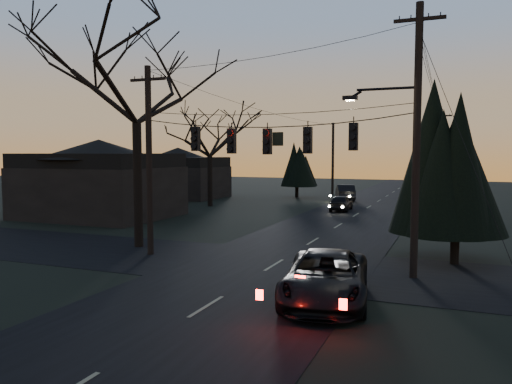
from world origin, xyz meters
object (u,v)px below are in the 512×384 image
at_px(sedan_oncoming_a, 341,203).
at_px(sedan_oncoming_b, 345,193).
at_px(utility_pole_left, 151,254).
at_px(utility_pole_far_l, 332,194).
at_px(evergreen_right, 458,158).
at_px(suv_near, 326,278).
at_px(utility_pole_right, 413,278).
at_px(utility_pole_far_r, 439,205).
at_px(bare_tree_left, 136,72).

distance_m(sedan_oncoming_a, sedan_oncoming_b, 9.19).
xyz_separation_m(utility_pole_left, utility_pole_far_l, (0.00, 36.00, 0.00)).
bearing_deg(evergreen_right, utility_pole_left, -166.73).
relative_size(utility_pole_far_l, evergreen_right, 1.04).
xyz_separation_m(utility_pole_far_l, suv_near, (9.20, -40.13, 0.76)).
height_order(evergreen_right, sedan_oncoming_a, evergreen_right).
relative_size(utility_pole_right, sedan_oncoming_a, 2.66).
height_order(sedan_oncoming_a, sedan_oncoming_b, sedan_oncoming_b).
xyz_separation_m(utility_pole_left, sedan_oncoming_b, (2.80, 29.43, 0.76)).
distance_m(utility_pole_far_r, utility_pole_far_l, 14.01).
bearing_deg(sedan_oncoming_b, suv_near, 83.79).
bearing_deg(utility_pole_far_r, bare_tree_left, -116.23).
bearing_deg(bare_tree_left, utility_pole_right, -6.03).
relative_size(utility_pole_far_r, sedan_oncoming_b, 1.84).
bearing_deg(utility_pole_right, utility_pole_far_l, 107.72).
distance_m(utility_pole_left, utility_pole_far_l, 36.00).
bearing_deg(utility_pole_right, bare_tree_left, 173.97).
relative_size(bare_tree_left, suv_near, 2.23).
relative_size(suv_near, sedan_oncoming_b, 1.18).
xyz_separation_m(evergreen_right, suv_near, (-3.71, -7.17, -3.68)).
height_order(evergreen_right, suv_near, evergreen_right).
distance_m(utility_pole_far_r, sedan_oncoming_b, 8.85).
xyz_separation_m(bare_tree_left, sedan_oncoming_b, (4.41, 28.05, -7.76)).
xyz_separation_m(utility_pole_right, suv_near, (-2.30, -4.13, 0.76)).
bearing_deg(utility_pole_far_r, suv_near, -94.09).
xyz_separation_m(sedan_oncoming_a, sedan_oncoming_b, (-1.56, 9.06, 0.12)).
xyz_separation_m(utility_pole_far_l, sedan_oncoming_b, (2.80, -6.57, 0.76)).
height_order(utility_pole_left, utility_pole_far_l, utility_pole_left).
xyz_separation_m(utility_pole_right, sedan_oncoming_a, (-7.14, 20.37, 0.64)).
bearing_deg(utility_pole_far_r, utility_pole_far_l, 145.18).
xyz_separation_m(evergreen_right, sedan_oncoming_a, (-8.54, 17.33, -3.80)).
distance_m(utility_pole_left, sedan_oncoming_a, 20.85).
relative_size(utility_pole_far_l, suv_near, 1.47).
distance_m(utility_pole_far_r, bare_tree_left, 30.87).
xyz_separation_m(evergreen_right, sedan_oncoming_b, (-10.11, 26.39, -3.67)).
distance_m(utility_pole_far_l, bare_tree_left, 35.68).
height_order(utility_pole_left, utility_pole_far_r, same).
bearing_deg(utility_pole_far_l, utility_pole_far_r, -34.82).
height_order(utility_pole_far_l, suv_near, utility_pole_far_l).
bearing_deg(utility_pole_far_r, utility_pole_right, -90.00).
bearing_deg(sedan_oncoming_b, sedan_oncoming_a, 82.80).
xyz_separation_m(utility_pole_left, evergreen_right, (12.91, 3.04, 4.43)).
relative_size(utility_pole_right, utility_pole_far_r, 1.18).
distance_m(utility_pole_far_l, sedan_oncoming_b, 7.18).
xyz_separation_m(utility_pole_right, utility_pole_far_l, (-11.50, 36.00, 0.00)).
height_order(utility_pole_far_l, evergreen_right, evergreen_right).
relative_size(bare_tree_left, sedan_oncoming_b, 2.63).
bearing_deg(utility_pole_far_l, sedan_oncoming_a, -74.39).
bearing_deg(sedan_oncoming_b, evergreen_right, 93.95).
distance_m(bare_tree_left, suv_near, 14.41).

